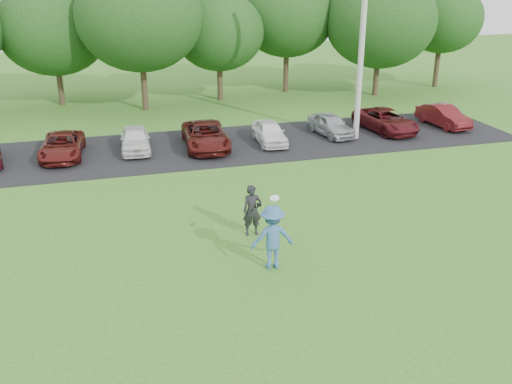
% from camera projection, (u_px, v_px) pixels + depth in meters
% --- Properties ---
extents(ground, '(100.00, 100.00, 0.00)m').
position_uv_depth(ground, '(289.00, 278.00, 16.35)').
color(ground, '#326B1E').
rests_on(ground, ground).
extents(parking_lot, '(32.00, 6.50, 0.03)m').
position_uv_depth(parking_lot, '(204.00, 147.00, 27.96)').
color(parking_lot, black).
rests_on(parking_lot, ground).
extents(utility_pole, '(0.28, 0.28, 10.78)m').
position_uv_depth(utility_pole, '(363.00, 30.00, 27.34)').
color(utility_pole, '#AAAAA5').
rests_on(utility_pole, ground).
extents(frisbee_player, '(1.30, 0.79, 2.24)m').
position_uv_depth(frisbee_player, '(272.00, 237.00, 16.58)').
color(frisbee_player, '#335E91').
rests_on(frisbee_player, ground).
extents(camera_bystander, '(0.64, 0.45, 1.73)m').
position_uv_depth(camera_bystander, '(252.00, 210.00, 18.66)').
color(camera_bystander, black).
rests_on(camera_bystander, ground).
extents(parked_cars, '(28.24, 4.79, 1.21)m').
position_uv_depth(parked_cars, '(209.00, 134.00, 27.86)').
color(parked_cars, '#54121B').
rests_on(parked_cars, parking_lot).
extents(tree_row, '(42.39, 9.85, 8.64)m').
position_uv_depth(tree_row, '(196.00, 24.00, 35.23)').
color(tree_row, '#38281C').
rests_on(tree_row, ground).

